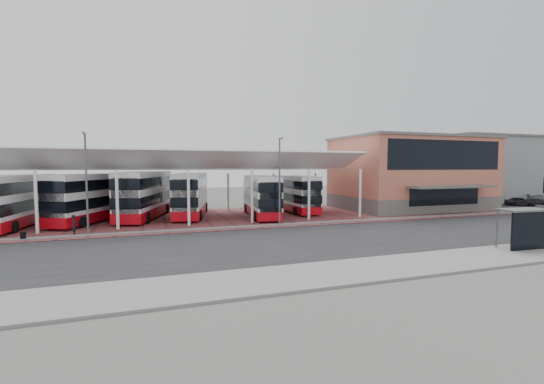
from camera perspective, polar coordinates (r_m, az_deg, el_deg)
The scene contains 22 objects.
ground at distance 27.37m, azimuth 1.78°, elevation -7.50°, with size 140.00×140.00×0.00m, color #4D504A.
road at distance 26.45m, azimuth 2.56°, elevation -7.88°, with size 120.00×14.00×0.02m, color black.
forecourt at distance 40.14m, azimuth -2.12°, elevation -3.77°, with size 72.00×16.00×0.06m, color brown.
sidewalk at distance 19.44m, azimuth 11.44°, elevation -12.17°, with size 120.00×4.00×0.14m, color slate.
north_kerb at distance 33.13m, azimuth -2.03°, elevation -5.36°, with size 120.00×0.80×0.14m, color slate.
yellow_line_near at distance 21.13m, azimuth 8.64°, elevation -10.94°, with size 120.00×0.12×0.01m, color #BDAA05.
yellow_line_far at distance 21.39m, azimuth 8.26°, elevation -10.75°, with size 120.00×0.12×0.01m, color #BDAA05.
canopy at distance 39.17m, azimuth -13.86°, elevation 4.38°, with size 37.00×11.63×7.07m.
terminal at distance 50.77m, azimuth 20.89°, elevation 2.84°, with size 18.40×14.40×9.25m.
warehouse at distance 75.60m, azimuth 30.63°, elevation 3.22°, with size 30.50×20.50×10.25m.
lamp_west at distance 31.69m, azimuth -27.11°, elevation 1.58°, with size 0.16×0.90×8.07m.
lamp_east at distance 33.41m, azimuth 1.20°, elevation 2.12°, with size 0.16×0.90×8.07m.
bus_0 at distance 40.00m, azimuth -35.10°, elevation -1.16°, with size 4.01×11.49×4.64m.
bus_1 at distance 39.79m, azimuth -26.30°, elevation -0.82°, with size 7.30×11.42×4.70m.
bus_2 at distance 40.39m, azimuth -19.28°, elevation -0.44°, with size 5.98×12.14×4.89m.
bus_3 at distance 40.79m, azimuth -12.54°, elevation -0.40°, with size 5.14×11.69×4.69m.
bus_4 at distance 39.55m, azimuth -1.74°, elevation -0.68°, with size 3.70×10.80×4.36m.
bus_5 at distance 43.81m, azimuth 3.51°, elevation -0.27°, with size 2.72×10.48×4.31m.
pedestrian at distance 32.86m, azimuth -28.57°, elevation -4.53°, with size 0.58×0.38×1.59m, color black.
suitcase at distance 32.70m, azimuth -34.45°, elevation -5.70°, with size 0.33×0.24×0.57m, color black.
carpark_car_a at distance 60.29m, azimuth 34.34°, elevation -1.23°, with size 1.44×3.57×1.22m, color black.
bus_shelter at distance 28.91m, azimuth 35.32°, elevation -4.12°, with size 3.30×1.68×2.57m.
Camera 1 is at (-9.50, -25.08, 5.45)m, focal length 24.00 mm.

